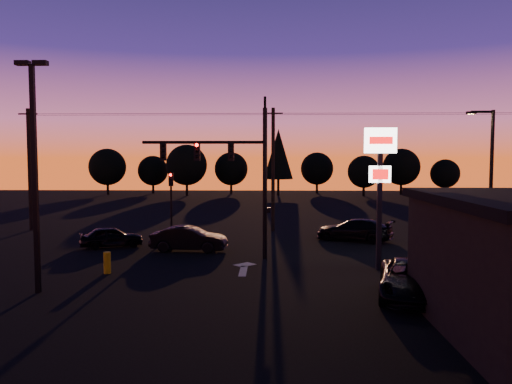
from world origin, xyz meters
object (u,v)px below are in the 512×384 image
traffic_signal_mast (235,166)px  car_left (112,237)px  secondary_signal (171,195)px  suv_parked (411,280)px  parking_lot_light (34,161)px  car_mid (189,239)px  streetlight (490,175)px  pylon_sign (380,168)px  car_right (354,230)px  bollard (107,263)px

traffic_signal_mast → car_left: (-7.67, 3.16, -4.31)m
secondary_signal → suv_parked: size_ratio=0.85×
traffic_signal_mast → parking_lot_light: 10.19m
car_mid → suv_parked: 13.83m
streetlight → car_mid: streetlight is taller
secondary_signal → traffic_signal_mast: bearing=-56.8°
suv_parked → streetlight: bearing=66.5°
suv_parked → car_mid: bearing=150.5°
parking_lot_light → pylon_sign: parking_lot_light is taller
secondary_signal → car_right: (12.26, -1.58, -2.15)m
suv_parked → pylon_sign: bearing=105.9°
streetlight → bollard: 20.76m
car_mid → bollard: bearing=157.8°
suv_parked → car_left: bearing=158.4°
car_left → car_mid: bearing=-125.2°
secondary_signal → bollard: 11.42m
traffic_signal_mast → bollard: traffic_signal_mast is taller
car_left → suv_parked: size_ratio=0.72×
parking_lot_light → streetlight: bearing=21.7°
pylon_sign → bollard: size_ratio=6.77×
pylon_sign → car_right: bearing=88.2°
traffic_signal_mast → streetlight: traffic_signal_mast is taller
secondary_signal → car_right: 12.54m
pylon_sign → car_left: 16.38m
pylon_sign → car_left: size_ratio=1.84×
bollard → car_mid: size_ratio=0.23×
secondary_signal → car_mid: size_ratio=1.00×
streetlight → suv_parked: 11.74m
secondary_signal → car_left: bearing=-122.6°
bollard → car_left: 7.08m
streetlight → parking_lot_light: bearing=-158.3°
traffic_signal_mast → streetlight: (14.01, 1.51, -0.52)m
secondary_signal → parking_lot_light: bearing=-99.8°
traffic_signal_mast → car_mid: 5.47m
suv_parked → traffic_signal_mast: bearing=148.3°
streetlight → bollard: streetlight is taller
car_left → parking_lot_light: bearing=159.0°
car_left → suv_parked: bearing=-147.6°
car_mid → car_right: 10.87m
parking_lot_light → car_left: (-0.27, 10.15, -4.64)m
parking_lot_light → suv_parked: size_ratio=1.78×
secondary_signal → car_left: 5.61m
pylon_sign → car_mid: size_ratio=1.56×
secondary_signal → streetlight: 19.89m
traffic_signal_mast → secondary_signal: traffic_signal_mast is taller
secondary_signal → car_right: secondary_signal is taller
streetlight → bollard: bearing=-165.3°
bollard → suv_parked: (13.01, -3.73, 0.21)m
bollard → car_left: (-1.96, 6.81, 0.13)m
secondary_signal → parking_lot_light: parking_lot_light is taller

